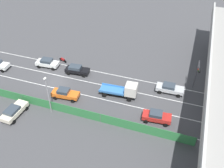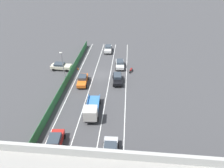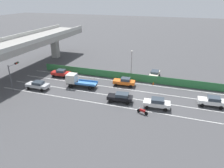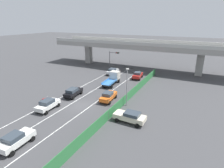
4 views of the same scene
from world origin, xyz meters
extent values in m
plane|color=#424244|center=(0.00, 0.00, 0.00)|extent=(300.00, 300.00, 0.00)
cube|color=silver|center=(-5.32, 4.37, 0.00)|extent=(0.14, 44.73, 0.01)
cube|color=silver|center=(-1.77, 4.37, 0.00)|extent=(0.14, 44.73, 0.01)
cube|color=silver|center=(1.77, 4.37, 0.00)|extent=(0.14, 44.73, 0.01)
cube|color=silver|center=(5.32, 4.37, 0.00)|extent=(0.14, 44.73, 0.01)
cube|color=#B2B2AD|center=(0.00, 24.61, 7.84)|extent=(53.38, 0.30, 0.90)
cube|color=#2D753D|center=(6.64, 4.37, 0.82)|extent=(0.06, 40.73, 1.64)
cylinder|color=#4C514C|center=(6.64, -16.00, 0.82)|extent=(0.10, 0.10, 1.64)
cylinder|color=#4C514C|center=(6.64, -2.42, 0.82)|extent=(0.10, 0.10, 1.64)
cylinder|color=#4C514C|center=(6.64, 11.15, 0.82)|extent=(0.10, 0.10, 1.64)
cube|color=#B7BABC|center=(-3.65, 19.69, 0.79)|extent=(1.94, 4.62, 0.62)
cube|color=#333D47|center=(-3.65, 19.47, 1.34)|extent=(1.66, 2.03, 0.49)
cylinder|color=black|center=(-4.60, 21.21, 0.32)|extent=(0.24, 0.65, 0.64)
cylinder|color=black|center=(-2.78, 21.26, 0.32)|extent=(0.24, 0.65, 0.64)
cylinder|color=black|center=(-4.52, 18.11, 0.32)|extent=(0.24, 0.65, 0.64)
cylinder|color=black|center=(-2.70, 18.16, 0.32)|extent=(0.24, 0.65, 0.64)
cube|color=white|center=(-0.04, -12.50, 0.82)|extent=(2.06, 4.37, 0.68)
cube|color=#333D47|center=(-0.03, -12.83, 1.42)|extent=(1.72, 2.04, 0.53)
cylinder|color=black|center=(-1.04, -11.10, 0.32)|extent=(0.25, 0.65, 0.64)
cylinder|color=black|center=(0.79, -11.00, 0.32)|extent=(0.25, 0.65, 0.64)
cylinder|color=black|center=(-0.88, -14.00, 0.32)|extent=(0.25, 0.65, 0.64)
cylinder|color=black|center=(0.95, -13.90, 0.32)|extent=(0.25, 0.65, 0.64)
cube|color=orange|center=(3.43, 3.75, 0.80)|extent=(2.10, 4.61, 0.65)
cube|color=#333D47|center=(3.45, 3.45, 1.42)|extent=(1.67, 1.96, 0.58)
cylinder|color=black|center=(2.44, 5.19, 0.32)|extent=(0.27, 0.66, 0.64)
cylinder|color=black|center=(4.16, 5.34, 0.32)|extent=(0.27, 0.66, 0.64)
cylinder|color=black|center=(2.70, 2.16, 0.32)|extent=(0.27, 0.66, 0.64)
cylinder|color=black|center=(4.42, 2.30, 0.32)|extent=(0.27, 0.66, 0.64)
cube|color=silver|center=(-3.70, -3.86, 0.81)|extent=(2.12, 4.47, 0.66)
cube|color=#333D47|center=(-3.69, -3.95, 1.43)|extent=(1.73, 2.18, 0.58)
cylinder|color=black|center=(-4.71, -2.45, 0.32)|extent=(0.27, 0.65, 0.64)
cylinder|color=black|center=(-2.92, -2.32, 0.32)|extent=(0.27, 0.65, 0.64)
cylinder|color=black|center=(-4.48, -5.40, 0.32)|extent=(0.27, 0.65, 0.64)
cylinder|color=black|center=(-2.69, -5.27, 0.32)|extent=(0.27, 0.65, 0.64)
cube|color=red|center=(3.69, 18.90, 0.82)|extent=(2.08, 4.34, 0.69)
cube|color=#333D47|center=(3.71, 18.74, 1.43)|extent=(1.67, 1.97, 0.53)
cylinder|color=black|center=(2.71, 20.25, 0.32)|extent=(0.27, 0.66, 0.64)
cylinder|color=black|center=(4.43, 20.39, 0.32)|extent=(0.27, 0.66, 0.64)
cylinder|color=black|center=(2.96, 17.40, 0.32)|extent=(0.27, 0.66, 0.64)
cylinder|color=black|center=(4.68, 17.55, 0.32)|extent=(0.27, 0.66, 0.64)
cube|color=black|center=(-3.53, 2.57, 0.78)|extent=(2.14, 4.55, 0.60)
cube|color=#333D47|center=(-3.49, 2.20, 1.36)|extent=(1.72, 2.33, 0.56)
cylinder|color=black|center=(-4.53, 3.98, 0.32)|extent=(0.28, 0.66, 0.64)
cylinder|color=black|center=(-2.80, 4.14, 0.32)|extent=(0.28, 0.66, 0.64)
cylinder|color=black|center=(-4.25, 1.00, 0.32)|extent=(0.28, 0.66, 0.64)
cylinder|color=black|center=(-2.52, 1.16, 0.32)|extent=(0.28, 0.66, 0.64)
cube|color=black|center=(-0.02, 11.70, 0.73)|extent=(2.01, 6.29, 0.25)
cube|color=beige|center=(-0.16, 13.87, 1.73)|extent=(2.13, 1.99, 1.76)
cube|color=#3875BC|center=(0.05, 10.70, 0.90)|extent=(2.28, 4.31, 0.10)
cube|color=#3875BC|center=(-0.91, 10.64, 1.09)|extent=(0.35, 4.19, 0.38)
cube|color=#3875BC|center=(1.01, 10.76, 1.09)|extent=(0.35, 4.19, 0.38)
cylinder|color=black|center=(-1.16, 13.74, 0.40)|extent=(0.31, 0.82, 0.80)
cylinder|color=black|center=(0.85, 13.87, 0.40)|extent=(0.31, 0.82, 0.80)
cylinder|color=black|center=(-0.88, 9.53, 0.40)|extent=(0.31, 0.82, 0.80)
cylinder|color=black|center=(1.12, 9.66, 0.40)|extent=(0.31, 0.82, 0.80)
cylinder|color=black|center=(-6.09, -1.35, 0.30)|extent=(0.29, 0.60, 0.60)
cylinder|color=black|center=(-6.52, -2.63, 0.30)|extent=(0.29, 0.60, 0.60)
cube|color=maroon|center=(-6.31, -1.99, 0.58)|extent=(0.56, 0.96, 0.36)
cylinder|color=#B2B2B2|center=(-6.13, -1.45, 0.92)|extent=(0.58, 0.22, 0.03)
cube|color=beige|center=(9.61, -1.61, 0.82)|extent=(4.62, 2.00, 0.67)
cube|color=#333D47|center=(10.00, -1.63, 1.39)|extent=(2.17, 1.69, 0.46)
cylinder|color=black|center=(8.03, -2.48, 0.32)|extent=(0.65, 0.24, 0.64)
cylinder|color=black|center=(8.09, -0.64, 0.32)|extent=(0.65, 0.24, 0.64)
cylinder|color=black|center=(11.13, -2.59, 0.32)|extent=(0.65, 0.24, 0.64)
cylinder|color=black|center=(11.19, -0.74, 0.32)|extent=(0.65, 0.24, 0.64)
cylinder|color=#47474C|center=(-5.08, 23.46, 5.15)|extent=(2.62, 0.34, 0.12)
cube|color=black|center=(-4.03, 23.55, 5.15)|extent=(0.98, 0.36, 0.32)
sphere|color=red|center=(-4.32, 23.36, 5.15)|extent=(0.20, 0.20, 0.20)
sphere|color=#3B2806|center=(-4.02, 23.39, 5.15)|extent=(0.20, 0.20, 0.20)
sphere|color=black|center=(-3.72, 23.41, 5.15)|extent=(0.20, 0.20, 0.20)
cylinder|color=gray|center=(7.16, 3.20, 3.13)|extent=(0.16, 0.16, 6.26)
ellipsoid|color=silver|center=(7.16, 3.20, 6.44)|extent=(0.60, 0.36, 0.28)
cone|color=orange|center=(5.85, -1.96, 0.33)|extent=(0.36, 0.36, 0.66)
cube|color=black|center=(5.85, -1.96, 0.01)|extent=(0.47, 0.47, 0.03)
camera|label=1|loc=(30.72, 21.36, 27.22)|focal=40.33mm
camera|label=2|loc=(-5.03, 32.97, 20.21)|focal=28.40mm
camera|label=3|loc=(-34.62, -6.40, 17.49)|focal=33.14mm
camera|label=4|loc=(17.97, -23.94, 13.92)|focal=30.08mm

